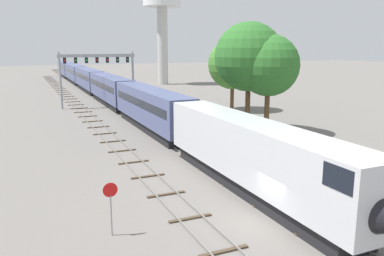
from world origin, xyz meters
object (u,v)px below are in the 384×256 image
(trackside_tree_left, at_px, (269,66))
(trackside_tree_right, at_px, (249,57))
(trackside_tree_mid, at_px, (233,64))
(stop_sign, at_px, (111,201))
(water_tower, at_px, (162,3))
(signal_gantry, at_px, (97,66))
(passenger_train, at_px, (97,83))

(trackside_tree_left, xyz_separation_m, trackside_tree_right, (-1.37, 1.84, 0.89))
(trackside_tree_left, height_order, trackside_tree_mid, trackside_tree_left)
(trackside_tree_mid, distance_m, trackside_tree_right, 15.21)
(stop_sign, bearing_deg, trackside_tree_left, 39.02)
(water_tower, relative_size, trackside_tree_right, 2.10)
(signal_gantry, xyz_separation_m, trackside_tree_mid, (17.92, -11.80, 0.48))
(stop_sign, height_order, trackside_tree_right, trackside_tree_right)
(trackside_tree_right, bearing_deg, stop_sign, -136.19)
(trackside_tree_left, relative_size, trackside_tree_mid, 1.03)
(trackside_tree_mid, bearing_deg, passenger_train, 122.08)
(signal_gantry, height_order, stop_sign, signal_gantry)
(passenger_train, bearing_deg, water_tower, 43.40)
(water_tower, height_order, trackside_tree_mid, water_tower)
(trackside_tree_left, relative_size, trackside_tree_right, 0.89)
(passenger_train, distance_m, signal_gantry, 13.95)
(signal_gantry, relative_size, trackside_tree_mid, 1.13)
(signal_gantry, distance_m, water_tower, 41.73)
(water_tower, bearing_deg, trackside_tree_left, -98.62)
(passenger_train, relative_size, signal_gantry, 10.91)
(signal_gantry, distance_m, trackside_tree_mid, 21.46)
(stop_sign, distance_m, trackside_tree_mid, 42.07)
(trackside_tree_right, bearing_deg, water_tower, 79.80)
(stop_sign, bearing_deg, passenger_train, 80.21)
(passenger_train, distance_m, trackside_tree_left, 42.58)
(passenger_train, height_order, signal_gantry, signal_gantry)
(stop_sign, bearing_deg, signal_gantry, 80.17)
(stop_sign, xyz_separation_m, trackside_tree_right, (19.79, 18.98, 6.59))
(water_tower, distance_m, trackside_tree_left, 61.92)
(passenger_train, distance_m, stop_sign, 58.80)
(water_tower, distance_m, trackside_tree_right, 60.19)
(passenger_train, bearing_deg, signal_gantry, -99.67)
(water_tower, xyz_separation_m, trackside_tree_right, (-10.45, -58.09, -11.77))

